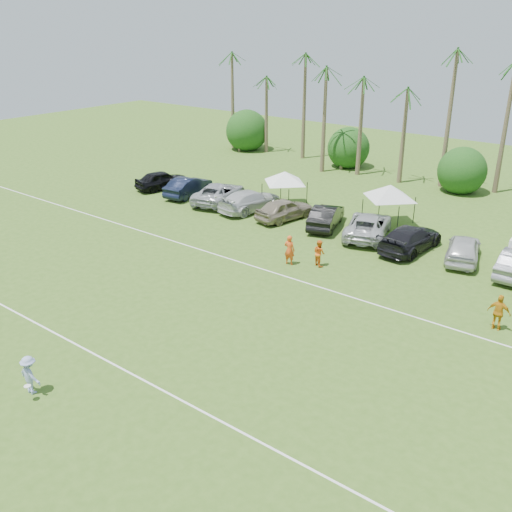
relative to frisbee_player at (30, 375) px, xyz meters
The scene contains 28 objects.
ground 2.89m from the frisbee_player, 152.67° to the left, with size 120.00×120.00×0.00m, color #3C5D1C.
field_lines 9.63m from the frisbee_player, 104.87° to the left, with size 80.00×12.10×0.01m.
palm_tree_0 46.74m from the frisbee_player, 121.92° to the left, with size 2.40×2.40×8.90m.
palm_tree_1 44.47m from the frisbee_player, 116.36° to the left, with size 2.40×2.40×9.90m.
palm_tree_2 42.68m from the frisbee_player, 110.22° to the left, with size 2.40×2.40×10.90m.
palm_tree_3 41.68m from the frisbee_player, 104.92° to the left, with size 2.40×2.40×11.90m.
palm_tree_4 40.35m from the frisbee_player, 99.34° to the left, with size 2.40×2.40×8.90m.
palm_tree_5 40.06m from the frisbee_player, 93.59° to the left, with size 2.40×2.40×9.90m.
palm_tree_6 40.19m from the frisbee_player, 87.76° to the left, with size 2.40×2.40×10.90m.
palm_tree_7 40.72m from the frisbee_player, 81.97° to the left, with size 2.40×2.40×11.90m.
bush_tree_0 45.64m from the frisbee_player, 118.05° to the left, with size 4.00×4.00×4.00m.
bush_tree_1 41.16m from the frisbee_player, 101.87° to the left, with size 4.00×4.00×4.00m.
bush_tree_2 40.44m from the frisbee_player, 84.98° to the left, with size 4.00×4.00×4.00m.
sideline_player_a 16.90m from the frisbee_player, 87.26° to the left, with size 0.68×0.45×1.86m, color #EA501A.
sideline_player_b 17.96m from the frisbee_player, 82.52° to the left, with size 0.79×0.62×1.63m, color orange.
sideline_player_c 21.14m from the frisbee_player, 51.47° to the left, with size 1.07×0.44×1.82m, color orange.
canopy_tent_left 27.09m from the frisbee_player, 103.21° to the left, with size 3.97×3.97×3.22m.
canopy_tent_right 27.36m from the frisbee_player, 85.10° to the left, with size 4.25×4.25×3.44m.
frisbee_player is the anchor object (origin of this frame).
parked_car_0 29.32m from the frisbee_player, 126.23° to the left, with size 1.90×4.73×1.61m, color black.
parked_car_1 27.40m from the frisbee_player, 120.85° to the left, with size 1.70×4.89×1.61m, color black.
parked_car_2 25.99m from the frisbee_player, 114.47° to the left, with size 2.67×5.80×1.61m, color #AAABAF.
parked_car_3 24.76m from the frisbee_player, 107.59° to the left, with size 2.26×5.55×1.61m, color silver.
parked_car_4 23.85m from the frisbee_player, 100.14° to the left, with size 1.90×4.73×1.61m, color gray.
parked_car_5 23.97m from the frisbee_player, 92.19° to the left, with size 1.70×4.89×1.61m, color black.
parked_car_6 24.15m from the frisbee_player, 84.38° to the left, with size 2.67×5.80×1.61m, color #B4B5B6.
parked_car_7 24.17m from the frisbee_player, 76.49° to the left, with size 2.26×5.55×1.61m, color black.
parked_car_8 25.50m from the frisbee_player, 69.50° to the left, with size 1.90×4.73×1.61m, color silver.
Camera 1 is at (21.14, -10.76, 13.91)m, focal length 40.00 mm.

